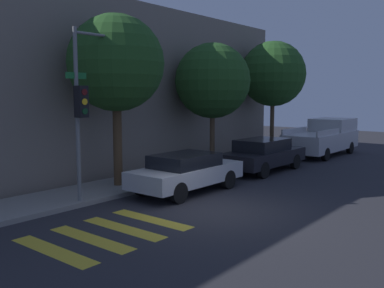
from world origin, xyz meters
TOP-DOWN VIEW (x-y plane):
  - ground_plane at (0.00, 0.00)m, footprint 60.00×60.00m
  - sidewalk at (0.00, 4.33)m, footprint 26.00×2.26m
  - building_row at (0.00, 8.86)m, footprint 26.00×6.00m
  - crosswalk at (-3.16, 0.80)m, footprint 3.36×2.60m
  - traffic_light_pole at (-1.53, 3.37)m, footprint 2.48×0.56m
  - sedan_near_corner at (1.29, 2.10)m, footprint 4.24×1.75m
  - sedan_middle at (6.38, 2.10)m, footprint 4.52×1.79m
  - pickup_truck at (12.96, 2.10)m, footprint 5.62×2.11m
  - tree_near_corner at (0.21, 4.27)m, footprint 3.26×3.26m
  - tree_midblock at (5.68, 4.27)m, footprint 3.28×3.28m
  - tree_far_end at (11.11, 4.27)m, footprint 3.46×3.46m

SIDE VIEW (x-z plane):
  - ground_plane at x=0.00m, z-range 0.00..0.00m
  - crosswalk at x=-3.16m, z-range 0.00..0.00m
  - sidewalk at x=0.00m, z-range 0.00..0.14m
  - sedan_near_corner at x=1.29m, z-range 0.05..1.36m
  - sedan_middle at x=6.38m, z-range 0.04..1.43m
  - pickup_truck at x=12.96m, z-range 0.00..1.91m
  - traffic_light_pole at x=-1.53m, z-range 0.84..5.99m
  - building_row at x=0.00m, z-range 0.00..6.99m
  - tree_midblock at x=5.68m, z-range 1.10..6.59m
  - tree_near_corner at x=0.21m, z-range 1.32..7.25m
  - tree_far_end at x=11.11m, z-range 1.30..7.38m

